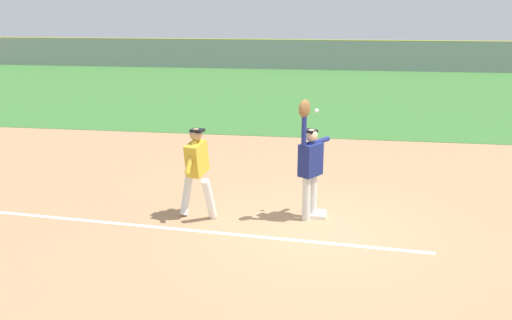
% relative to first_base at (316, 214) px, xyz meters
% --- Properties ---
extents(ground_plane, '(82.35, 82.35, 0.00)m').
position_rel_first_base_xyz_m(ground_plane, '(0.02, -0.56, -0.04)').
color(ground_plane, tan).
extents(outfield_grass, '(52.47, 19.96, 0.01)m').
position_rel_first_base_xyz_m(outfield_grass, '(0.02, 16.54, -0.04)').
color(outfield_grass, '#3D7533').
rests_on(outfield_grass, ground_plane).
extents(chalk_foul_line, '(11.98, 0.98, 0.01)m').
position_rel_first_base_xyz_m(chalk_foul_line, '(-4.00, -0.90, -0.04)').
color(chalk_foul_line, white).
rests_on(chalk_foul_line, ground_plane).
extents(first_base, '(0.38, 0.38, 0.08)m').
position_rel_first_base_xyz_m(first_base, '(0.00, 0.00, 0.00)').
color(first_base, white).
rests_on(first_base, ground_plane).
extents(fielder, '(0.59, 0.81, 2.28)m').
position_rel_first_base_xyz_m(fielder, '(-0.14, -0.15, 1.08)').
color(fielder, silver).
rests_on(fielder, ground_plane).
extents(runner, '(0.75, 0.84, 1.72)m').
position_rel_first_base_xyz_m(runner, '(-2.20, -0.38, 0.96)').
color(runner, white).
rests_on(runner, ground_plane).
extents(baseball, '(0.07, 0.07, 0.07)m').
position_rel_first_base_xyz_m(baseball, '(-0.05, 0.14, 1.97)').
color(baseball, white).
extents(outfield_fence, '(52.55, 0.08, 1.98)m').
position_rel_first_base_xyz_m(outfield_fence, '(0.02, 26.52, 0.95)').
color(outfield_fence, '#93999E').
rests_on(outfield_fence, ground_plane).
extents(parked_car_green, '(4.46, 2.23, 1.25)m').
position_rel_first_base_xyz_m(parked_car_green, '(-5.26, 30.52, 0.63)').
color(parked_car_green, '#1E6B33').
rests_on(parked_car_green, ground_plane).
extents(parked_car_tan, '(4.45, 2.21, 1.25)m').
position_rel_first_base_xyz_m(parked_car_tan, '(-0.32, 30.12, 0.63)').
color(parked_car_tan, tan).
rests_on(parked_car_tan, ground_plane).
extents(parked_car_blue, '(4.51, 2.33, 1.25)m').
position_rel_first_base_xyz_m(parked_car_blue, '(4.55, 30.43, 0.63)').
color(parked_car_blue, '#23389E').
rests_on(parked_car_blue, ground_plane).
extents(parked_car_red, '(4.41, 2.14, 1.25)m').
position_rel_first_base_xyz_m(parked_car_red, '(9.23, 31.07, 0.63)').
color(parked_car_red, '#B21E1E').
rests_on(parked_car_red, ground_plane).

